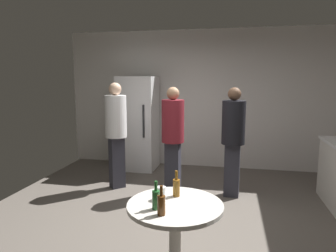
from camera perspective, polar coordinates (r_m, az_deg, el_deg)
The scene contains 11 objects.
ground_plane at distance 3.92m, azimuth 1.07°, elevation -18.62°, with size 5.20×5.20×0.10m, color #5B544C.
wall_back at distance 6.09m, azimuth 5.76°, elevation 4.98°, with size 5.32×0.06×2.70m, color silver.
refrigerator at distance 5.95m, azimuth -5.62°, elevation 0.53°, with size 0.70×0.68×1.80m.
foreground_table at distance 2.64m, azimuth 1.33°, elevation -16.45°, with size 0.80×0.80×0.73m.
beer_bottle_amber at distance 2.72m, azimuth 1.57°, elevation -11.35°, with size 0.06×0.06×0.23m.
beer_bottle_brown at distance 2.37m, azimuth -1.26°, elevation -14.47°, with size 0.06×0.06×0.23m.
beer_bottle_green at distance 2.47m, azimuth -2.27°, elevation -13.49°, with size 0.06×0.06×0.23m.
plastic_cup_white at distance 2.66m, azimuth -1.28°, elevation -12.45°, with size 0.08×0.08×0.11m, color white.
person_in_white_shirt at distance 4.90m, azimuth -9.71°, elevation -0.23°, with size 0.48×0.48×1.70m.
person_in_black_shirt at distance 4.57m, azimuth 12.11°, elevation -1.45°, with size 0.36×0.36×1.64m.
person_in_maroon_shirt at distance 4.60m, azimuth 0.92°, elevation -1.17°, with size 0.37×0.37×1.64m.
Camera 1 is at (0.65, -3.41, 1.76)m, focal length 32.52 mm.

